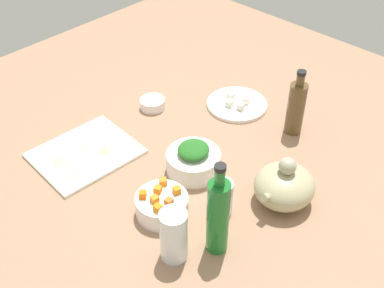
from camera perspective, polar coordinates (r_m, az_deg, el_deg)
tabletop at (r=147.12cm, az=-0.00°, el=-1.95°), size 190.00×190.00×3.00cm
cutting_board at (r=150.03cm, az=-12.24°, el=-1.07°), size 30.28×25.76×1.00cm
plate_tofu at (r=167.30cm, az=5.23°, el=4.59°), size 20.34×20.34×1.20cm
bowl_greens at (r=139.62cm, az=0.16°, el=-2.13°), size 15.46×15.46×6.30cm
bowl_carrots at (r=128.32cm, az=-3.50°, el=-7.11°), size 13.79×13.79×5.58cm
bowl_small_side at (r=165.73cm, az=-4.60°, el=4.70°), size 8.44×8.44×3.28cm
teapot at (r=131.65cm, az=10.64°, el=-4.75°), size 18.00×15.85×14.61cm
bottle_0 at (r=153.81cm, az=11.96°, el=4.21°), size 5.46×5.46×21.84cm
bottle_1 at (r=114.45cm, az=3.02°, el=-8.26°), size 5.32×5.32×26.71cm
drinking_glass_0 at (r=127.27cm, az=3.43°, el=-6.20°), size 5.99×5.99×9.91cm
drinking_glass_1 at (r=115.90cm, az=-2.13°, el=-10.53°), size 6.69×6.69×14.26cm
carrot_cube_0 at (r=129.17cm, az=-3.36°, el=-4.39°), size 2.48×2.48×1.80cm
carrot_cube_1 at (r=124.82cm, az=-4.36°, el=-6.41°), size 2.04×2.04×1.80cm
carrot_cube_2 at (r=126.77cm, az=-1.78°, el=-5.38°), size 2.34×2.34×1.80cm
carrot_cube_3 at (r=124.00cm, az=-2.70°, el=-6.70°), size 2.02×2.02×1.80cm
carrot_cube_4 at (r=122.68cm, az=-3.98°, el=-7.42°), size 1.85×1.85×1.80cm
carrot_cube_5 at (r=126.24cm, az=-5.72°, el=-5.85°), size 2.54×2.54×1.80cm
carrot_cube_6 at (r=127.18cm, az=-3.99°, el=-5.30°), size 2.36×2.36×1.80cm
chopped_greens_mound at (r=136.56cm, az=0.17°, el=-0.67°), size 11.58×11.32×3.04cm
tofu_cube_0 at (r=164.64cm, az=4.38°, el=4.73°), size 2.71×2.71×2.20cm
tofu_cube_1 at (r=166.45cm, az=6.28°, el=5.02°), size 3.04×3.04×2.20cm
tofu_cube_2 at (r=168.13cm, az=4.52°, el=5.54°), size 2.53×2.53×2.20cm
tofu_cube_3 at (r=163.43cm, az=5.65°, el=4.35°), size 2.79×2.79×2.20cm
dumpling_0 at (r=142.16cm, az=-13.27°, el=-3.14°), size 7.32×7.20×2.03cm
dumpling_1 at (r=147.28cm, az=-14.97°, el=-1.62°), size 6.70×6.54×2.43cm
dumpling_2 at (r=148.37cm, az=-9.93°, el=-0.44°), size 6.09×5.88×2.10cm
dumpling_3 at (r=149.65cm, az=-12.02°, el=-0.32°), size 6.71×7.18×2.28cm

